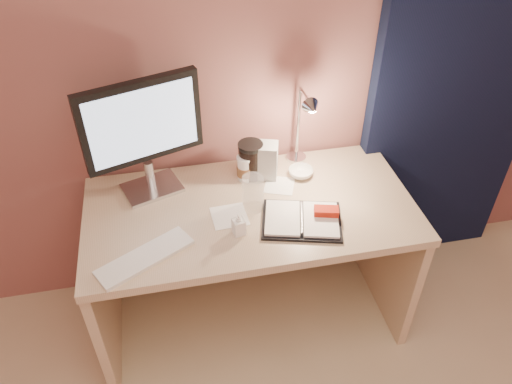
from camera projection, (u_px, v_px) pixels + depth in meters
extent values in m
plane|color=#8F5753|center=(232.00, 56.00, 2.07)|extent=(3.50, 0.00, 3.50)
cube|color=black|center=(461.00, 72.00, 2.29)|extent=(0.85, 0.08, 2.20)
cube|color=#CAAE8E|center=(251.00, 210.00, 2.13)|extent=(1.40, 0.70, 0.04)
cube|color=#CAAE8E|center=(104.00, 291.00, 2.26)|extent=(0.04, 0.66, 0.69)
cube|color=#CAAE8E|center=(386.00, 247.00, 2.47)|extent=(0.04, 0.66, 0.69)
cube|color=#CAAE8E|center=(239.00, 214.00, 2.58)|extent=(1.32, 0.03, 0.55)
cube|color=silver|center=(152.00, 188.00, 2.21)|extent=(0.29, 0.24, 0.02)
cylinder|color=silver|center=(150.00, 175.00, 2.16)|extent=(0.04, 0.04, 0.13)
cube|color=black|center=(141.00, 121.00, 1.99)|extent=(0.48, 0.19, 0.35)
cube|color=#B5D1F5|center=(138.00, 125.00, 1.96)|extent=(0.42, 0.14, 0.30)
cube|color=white|center=(145.00, 257.00, 1.88)|extent=(0.38, 0.28, 0.02)
cube|color=black|center=(302.00, 221.00, 2.05)|extent=(0.37, 0.32, 0.01)
cube|color=white|center=(283.00, 218.00, 2.04)|extent=(0.19, 0.24, 0.01)
cube|color=white|center=(321.00, 219.00, 2.03)|extent=(0.19, 0.24, 0.01)
cube|color=#AA150E|center=(326.00, 211.00, 2.04)|extent=(0.11, 0.07, 0.03)
cube|color=white|center=(229.00, 216.00, 2.07)|extent=(0.15, 0.15, 0.00)
cube|color=white|center=(279.00, 185.00, 2.23)|extent=(0.17, 0.17, 0.00)
cylinder|color=white|center=(245.00, 169.00, 2.24)|extent=(0.07, 0.07, 0.11)
cylinder|color=brown|center=(245.00, 170.00, 2.24)|extent=(0.08, 0.08, 0.05)
cylinder|color=white|center=(245.00, 158.00, 2.20)|extent=(0.07, 0.07, 0.01)
cylinder|color=white|center=(253.00, 193.00, 2.07)|extent=(0.09, 0.09, 0.16)
imported|color=white|center=(301.00, 173.00, 2.28)|extent=(0.12, 0.12, 0.04)
imported|color=white|center=(239.00, 224.00, 1.96)|extent=(0.05, 0.06, 0.10)
cylinder|color=black|center=(251.00, 162.00, 2.24)|extent=(0.11, 0.11, 0.15)
cube|color=#BABAB5|center=(265.00, 161.00, 2.24)|extent=(0.14, 0.12, 0.17)
cylinder|color=silver|center=(296.00, 157.00, 2.39)|extent=(0.09, 0.09, 0.02)
cylinder|color=silver|center=(298.00, 124.00, 2.27)|extent=(0.01, 0.01, 0.35)
cone|color=silver|center=(310.00, 109.00, 2.04)|extent=(0.07, 0.06, 0.07)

